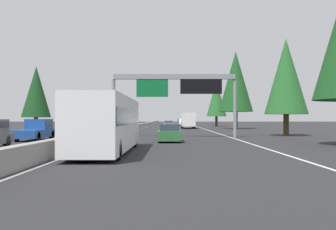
% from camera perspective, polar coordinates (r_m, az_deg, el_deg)
% --- Properties ---
extents(ground_plane, '(320.00, 320.00, 0.00)m').
position_cam_1_polar(ground_plane, '(63.78, -4.57, -2.23)').
color(ground_plane, '#262628').
extents(median_barrier, '(180.00, 0.56, 0.90)m').
position_cam_1_polar(median_barrier, '(83.73, -3.61, -1.51)').
color(median_barrier, gray).
rests_on(median_barrier, ground).
extents(shoulder_stripe_right, '(160.00, 0.16, 0.01)m').
position_cam_1_polar(shoulder_stripe_right, '(73.79, 5.05, -1.99)').
color(shoulder_stripe_right, silver).
rests_on(shoulder_stripe_right, ground).
extents(shoulder_stripe_median, '(160.00, 0.16, 0.01)m').
position_cam_1_polar(shoulder_stripe_median, '(73.73, -3.72, -1.99)').
color(shoulder_stripe_median, silver).
rests_on(shoulder_stripe_median, ground).
extents(sign_gantry_overhead, '(0.50, 12.68, 6.39)m').
position_cam_1_polar(sign_gantry_overhead, '(38.51, 1.20, 4.21)').
color(sign_gantry_overhead, gray).
rests_on(sign_gantry_overhead, ground).
extents(bus_far_right, '(11.50, 2.55, 3.10)m').
position_cam_1_polar(bus_far_right, '(21.71, -9.01, -1.04)').
color(bus_far_right, white).
rests_on(bus_far_right, ground).
extents(sedan_near_center, '(4.40, 1.80, 1.47)m').
position_cam_1_polar(sedan_near_center, '(31.17, 0.22, -2.78)').
color(sedan_near_center, '#2D6B38').
rests_on(sedan_near_center, ground).
extents(sedan_distant_a, '(4.40, 1.80, 1.47)m').
position_cam_1_polar(sedan_distant_a, '(73.70, 0.11, -1.46)').
color(sedan_distant_a, white).
rests_on(sedan_distant_a, ground).
extents(minivan_mid_right, '(5.00, 1.95, 1.69)m').
position_cam_1_polar(minivan_mid_right, '(128.69, 1.90, -0.93)').
color(minivan_mid_right, '#1E4793').
rests_on(minivan_mid_right, ground).
extents(pickup_mid_center, '(5.60, 2.00, 1.86)m').
position_cam_1_polar(pickup_mid_center, '(103.18, 2.18, -1.06)').
color(pickup_mid_center, white).
rests_on(pickup_mid_center, ground).
extents(box_truck_far_left, '(8.50, 2.40, 2.95)m').
position_cam_1_polar(box_truck_far_left, '(71.75, 3.01, -0.75)').
color(box_truck_far_left, white).
rests_on(box_truck_far_left, ground).
extents(oncoming_near, '(5.60, 2.00, 1.86)m').
position_cam_1_polar(oncoming_near, '(35.46, -19.13, -2.10)').
color(oncoming_near, '#1E4793').
rests_on(oncoming_near, ground).
extents(conifer_right_near, '(4.77, 4.77, 10.85)m').
position_cam_1_polar(conifer_right_near, '(44.56, 17.30, 5.54)').
color(conifer_right_near, '#4C3823').
rests_on(conifer_right_near, ground).
extents(conifer_right_mid, '(6.31, 6.31, 14.34)m').
position_cam_1_polar(conifer_right_mid, '(71.73, 10.13, 4.95)').
color(conifer_right_mid, '#4C3823').
rests_on(conifer_right_mid, ground).
extents(conifer_right_far, '(4.81, 4.81, 10.93)m').
position_cam_1_polar(conifer_right_far, '(92.60, 7.28, 2.43)').
color(conifer_right_far, '#4C3823').
rests_on(conifer_right_far, ground).
extents(conifer_left_near, '(4.14, 4.14, 9.40)m').
position_cam_1_polar(conifer_left_near, '(57.68, -19.18, 3.29)').
color(conifer_left_near, '#4C3823').
rests_on(conifer_left_near, ground).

